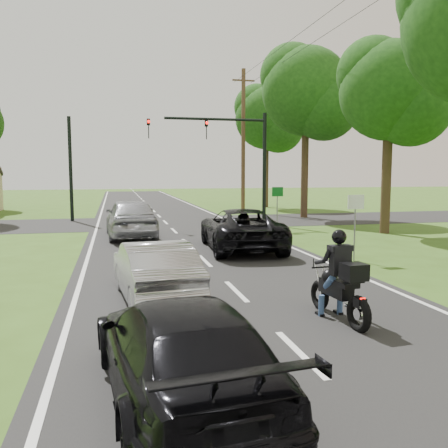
{
  "coord_description": "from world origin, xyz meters",
  "views": [
    {
      "loc": [
        -2.79,
        -10.72,
        2.85
      ],
      "look_at": [
        0.4,
        3.0,
        1.3
      ],
      "focal_mm": 38.0,
      "sensor_mm": 36.0,
      "label": 1
    }
  ],
  "objects_px": {
    "sign_white": "(356,211)",
    "sign_green": "(277,198)",
    "silver_suv": "(131,217)",
    "dark_suv": "(241,229)",
    "utility_pole_far": "(243,140)",
    "dark_car_behind": "(181,349)",
    "silver_sedan": "(154,270)",
    "motorcycle_rider": "(340,285)",
    "traffic_signal": "(231,148)"
  },
  "relations": [
    {
      "from": "motorcycle_rider",
      "to": "dark_car_behind",
      "type": "height_order",
      "value": "motorcycle_rider"
    },
    {
      "from": "silver_sedan",
      "to": "sign_white",
      "type": "xyz_separation_m",
      "value": [
        6.66,
        3.29,
        0.92
      ]
    },
    {
      "from": "motorcycle_rider",
      "to": "sign_white",
      "type": "xyz_separation_m",
      "value": [
        3.31,
        5.57,
        0.89
      ]
    },
    {
      "from": "sign_white",
      "to": "sign_green",
      "type": "distance_m",
      "value": 8.0
    },
    {
      "from": "silver_suv",
      "to": "sign_green",
      "type": "xyz_separation_m",
      "value": [
        6.99,
        0.78,
        0.72
      ]
    },
    {
      "from": "traffic_signal",
      "to": "motorcycle_rider",
      "type": "bearing_deg",
      "value": -96.71
    },
    {
      "from": "dark_suv",
      "to": "sign_green",
      "type": "distance_m",
      "value": 5.97
    },
    {
      "from": "dark_suv",
      "to": "traffic_signal",
      "type": "xyz_separation_m",
      "value": [
        1.61,
        8.0,
        3.37
      ]
    },
    {
      "from": "silver_suv",
      "to": "dark_suv",
      "type": "bearing_deg",
      "value": 129.87
    },
    {
      "from": "silver_sedan",
      "to": "traffic_signal",
      "type": "bearing_deg",
      "value": -115.93
    },
    {
      "from": "motorcycle_rider",
      "to": "sign_green",
      "type": "xyz_separation_m",
      "value": [
        3.51,
        13.57,
        0.89
      ]
    },
    {
      "from": "sign_green",
      "to": "utility_pole_far",
      "type": "bearing_deg",
      "value": 83.27
    },
    {
      "from": "motorcycle_rider",
      "to": "dark_car_behind",
      "type": "distance_m",
      "value": 4.23
    },
    {
      "from": "dark_car_behind",
      "to": "utility_pole_far",
      "type": "height_order",
      "value": "utility_pole_far"
    },
    {
      "from": "dark_car_behind",
      "to": "sign_green",
      "type": "bearing_deg",
      "value": -118.87
    },
    {
      "from": "silver_sedan",
      "to": "dark_car_behind",
      "type": "xyz_separation_m",
      "value": [
        -0.07,
        -4.77,
        -0.01
      ]
    },
    {
      "from": "dark_suv",
      "to": "silver_sedan",
      "type": "bearing_deg",
      "value": 63.58
    },
    {
      "from": "motorcycle_rider",
      "to": "dark_suv",
      "type": "xyz_separation_m",
      "value": [
        0.34,
        8.58,
        0.07
      ]
    },
    {
      "from": "dark_suv",
      "to": "silver_suv",
      "type": "xyz_separation_m",
      "value": [
        -3.82,
        4.21,
        0.11
      ]
    },
    {
      "from": "dark_car_behind",
      "to": "silver_sedan",
      "type": "bearing_deg",
      "value": -96.34
    },
    {
      "from": "sign_white",
      "to": "sign_green",
      "type": "height_order",
      "value": "same"
    },
    {
      "from": "silver_sedan",
      "to": "utility_pole_far",
      "type": "bearing_deg",
      "value": -115.7
    },
    {
      "from": "motorcycle_rider",
      "to": "dark_car_behind",
      "type": "relative_size",
      "value": 0.46
    },
    {
      "from": "dark_car_behind",
      "to": "sign_green",
      "type": "relative_size",
      "value": 2.12
    },
    {
      "from": "dark_suv",
      "to": "utility_pole_far",
      "type": "xyz_separation_m",
      "value": [
        4.48,
        16.0,
        4.32
      ]
    },
    {
      "from": "dark_car_behind",
      "to": "utility_pole_far",
      "type": "relative_size",
      "value": 0.45
    },
    {
      "from": "motorcycle_rider",
      "to": "utility_pole_far",
      "type": "relative_size",
      "value": 0.21
    },
    {
      "from": "sign_white",
      "to": "silver_suv",
      "type": "bearing_deg",
      "value": 133.24
    },
    {
      "from": "silver_sedan",
      "to": "silver_suv",
      "type": "relative_size",
      "value": 0.8
    },
    {
      "from": "dark_car_behind",
      "to": "sign_white",
      "type": "distance_m",
      "value": 10.55
    },
    {
      "from": "sign_green",
      "to": "silver_suv",
      "type": "bearing_deg",
      "value": -173.67
    },
    {
      "from": "silver_sedan",
      "to": "dark_car_behind",
      "type": "height_order",
      "value": "silver_sedan"
    },
    {
      "from": "traffic_signal",
      "to": "sign_green",
      "type": "bearing_deg",
      "value": -62.62
    },
    {
      "from": "silver_suv",
      "to": "sign_white",
      "type": "relative_size",
      "value": 2.39
    },
    {
      "from": "silver_sedan",
      "to": "motorcycle_rider",
      "type": "bearing_deg",
      "value": 140.22
    },
    {
      "from": "motorcycle_rider",
      "to": "traffic_signal",
      "type": "height_order",
      "value": "traffic_signal"
    },
    {
      "from": "sign_green",
      "to": "dark_suv",
      "type": "bearing_deg",
      "value": -122.52
    },
    {
      "from": "motorcycle_rider",
      "to": "traffic_signal",
      "type": "relative_size",
      "value": 0.33
    },
    {
      "from": "motorcycle_rider",
      "to": "silver_suv",
      "type": "xyz_separation_m",
      "value": [
        -3.48,
        12.79,
        0.17
      ]
    },
    {
      "from": "silver_suv",
      "to": "sign_white",
      "type": "bearing_deg",
      "value": 130.89
    },
    {
      "from": "silver_suv",
      "to": "dark_car_behind",
      "type": "height_order",
      "value": "silver_suv"
    },
    {
      "from": "motorcycle_rider",
      "to": "silver_sedan",
      "type": "distance_m",
      "value": 4.05
    },
    {
      "from": "dark_suv",
      "to": "silver_suv",
      "type": "relative_size",
      "value": 1.07
    },
    {
      "from": "motorcycle_rider",
      "to": "dark_car_behind",
      "type": "xyz_separation_m",
      "value": [
        -3.42,
        -2.5,
        -0.04
      ]
    },
    {
      "from": "silver_suv",
      "to": "traffic_signal",
      "type": "xyz_separation_m",
      "value": [
        5.43,
        3.79,
        3.26
      ]
    },
    {
      "from": "traffic_signal",
      "to": "dark_car_behind",
      "type": "bearing_deg",
      "value": -105.71
    },
    {
      "from": "silver_suv",
      "to": "sign_white",
      "type": "xyz_separation_m",
      "value": [
        6.79,
        -7.22,
        0.72
      ]
    },
    {
      "from": "traffic_signal",
      "to": "silver_sedan",
      "type": "bearing_deg",
      "value": -110.33
    },
    {
      "from": "dark_suv",
      "to": "traffic_signal",
      "type": "relative_size",
      "value": 0.85
    },
    {
      "from": "traffic_signal",
      "to": "sign_green",
      "type": "xyz_separation_m",
      "value": [
        1.56,
        -3.02,
        -2.54
      ]
    }
  ]
}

